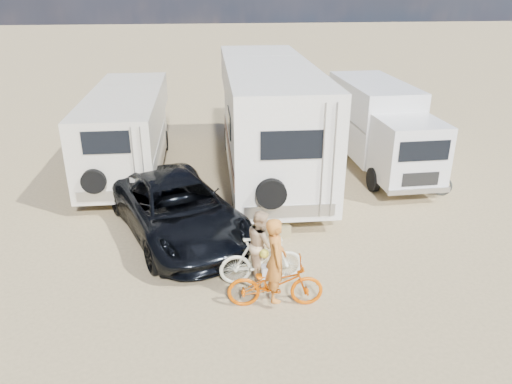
{
  "coord_description": "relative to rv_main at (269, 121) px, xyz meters",
  "views": [
    {
      "loc": [
        -2.05,
        -9.22,
        6.25
      ],
      "look_at": [
        -0.88,
        2.14,
        1.3
      ],
      "focal_mm": 34.55,
      "sensor_mm": 36.0,
      "label": 1
    }
  ],
  "objects": [
    {
      "name": "crate",
      "position": [
        -0.23,
        -4.51,
        -1.72
      ],
      "size": [
        0.53,
        0.53,
        0.33
      ],
      "primitive_type": "cube",
      "rotation": [
        0.0,
        0.0,
        0.38
      ],
      "color": "olive",
      "rests_on": "ground"
    },
    {
      "name": "rider_woman",
      "position": [
        -0.98,
        -6.6,
        -1.09
      ],
      "size": [
        0.64,
        0.8,
        1.57
      ],
      "primitive_type": "imported",
      "rotation": [
        0.0,
        0.0,
        1.64
      ],
      "color": "tan",
      "rests_on": "ground"
    },
    {
      "name": "rider_man",
      "position": [
        -0.79,
        -7.48,
        -0.97
      ],
      "size": [
        0.47,
        0.69,
        1.82
      ],
      "primitive_type": "imported",
      "rotation": [
        0.0,
        0.0,
        1.51
      ],
      "color": "#C77227",
      "rests_on": "ground"
    },
    {
      "name": "rv_left",
      "position": [
        -4.78,
        0.78,
        -0.5
      ],
      "size": [
        2.34,
        7.44,
        2.76
      ],
      "primitive_type": null,
      "rotation": [
        0.0,
        0.0,
        0.0
      ],
      "color": "white",
      "rests_on": "ground"
    },
    {
      "name": "box_truck",
      "position": [
        3.97,
        0.15,
        -0.42
      ],
      "size": [
        2.27,
        6.58,
        2.91
      ],
      "primitive_type": null,
      "rotation": [
        0.0,
        0.0,
        0.04
      ],
      "color": "silver",
      "rests_on": "ground"
    },
    {
      "name": "rv_main",
      "position": [
        0.0,
        0.0,
        0.0
      ],
      "size": [
        2.85,
        9.31,
        3.76
      ],
      "primitive_type": null,
      "rotation": [
        0.0,
        0.0,
        -0.01
      ],
      "color": "white",
      "rests_on": "ground"
    },
    {
      "name": "bike_woman",
      "position": [
        -0.98,
        -6.6,
        -1.31
      ],
      "size": [
        1.9,
        0.65,
        1.13
      ],
      "primitive_type": "imported",
      "rotation": [
        0.0,
        0.0,
        1.64
      ],
      "color": "beige",
      "rests_on": "ground"
    },
    {
      "name": "cooler",
      "position": [
        -2.16,
        -2.72,
        -1.66
      ],
      "size": [
        0.56,
        0.41,
        0.44
      ],
      "primitive_type": "cube",
      "rotation": [
        0.0,
        0.0,
        -0.01
      ],
      "color": "#25517F",
      "rests_on": "ground"
    },
    {
      "name": "dark_suv",
      "position": [
        -2.92,
        -4.15,
        -1.12
      ],
      "size": [
        4.37,
        6.01,
        1.52
      ],
      "primitive_type": "imported",
      "rotation": [
        0.0,
        0.0,
        0.38
      ],
      "color": "black",
      "rests_on": "ground"
    },
    {
      "name": "ground",
      "position": [
        -0.01,
        -6.67,
        -1.88
      ],
      "size": [
        140.0,
        140.0,
        0.0
      ],
      "primitive_type": "plane",
      "color": "tan",
      "rests_on": "ground"
    },
    {
      "name": "bike_parked",
      "position": [
        4.6,
        -2.13,
        -1.38
      ],
      "size": [
        1.99,
        1.4,
        0.99
      ],
      "primitive_type": "imported",
      "rotation": [
        0.0,
        0.0,
        1.13
      ],
      "color": "#282A27",
      "rests_on": "ground"
    },
    {
      "name": "bike_man",
      "position": [
        -0.79,
        -7.48,
        -1.36
      ],
      "size": [
        2.0,
        0.8,
        1.03
      ],
      "primitive_type": "imported",
      "rotation": [
        0.0,
        0.0,
        1.51
      ],
      "color": "#C14A00",
      "rests_on": "ground"
    }
  ]
}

